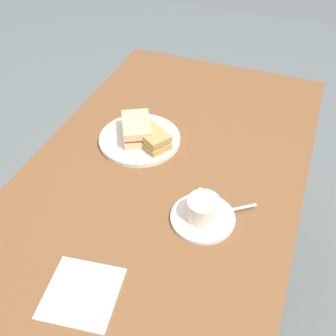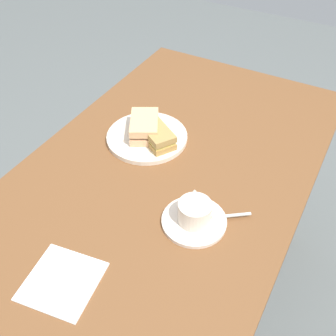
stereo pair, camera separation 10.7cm
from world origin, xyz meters
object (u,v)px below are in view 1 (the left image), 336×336
object	(u,v)px
sandwich_front	(137,129)
spoon	(232,210)
sandwich_plate	(140,139)
coffee_saucer	(203,218)
dining_table	(166,198)
napkin	(82,293)
sandwich_back	(151,137)
coffee_cup	(203,208)

from	to	relation	value
sandwich_front	spoon	size ratio (longest dim) A/B	1.73
sandwich_plate	spoon	size ratio (longest dim) A/B	2.81
sandwich_front	coffee_saucer	xyz separation A→B (m)	(-0.23, -0.28, -0.04)
sandwich_plate	coffee_saucer	world-z (taller)	sandwich_plate
dining_table	sandwich_front	world-z (taller)	sandwich_front
dining_table	sandwich_plate	xyz separation A→B (m)	(0.08, 0.12, 0.14)
napkin	coffee_saucer	bearing A→B (deg)	-31.84
sandwich_front	spoon	world-z (taller)	sandwich_front
sandwich_plate	spoon	bearing A→B (deg)	-118.70
sandwich_back	napkin	bearing A→B (deg)	-174.39
sandwich_plate	napkin	distance (m)	0.52
spoon	napkin	size ratio (longest dim) A/B	0.58
sandwich_back	spoon	xyz separation A→B (m)	(-0.17, -0.28, -0.02)
sandwich_front	coffee_saucer	distance (m)	0.36
coffee_cup	spoon	xyz separation A→B (m)	(0.04, -0.06, -0.03)
dining_table	napkin	world-z (taller)	napkin
coffee_saucer	spoon	bearing A→B (deg)	-53.91
sandwich_front	napkin	distance (m)	0.52
sandwich_plate	coffee_saucer	bearing A→B (deg)	-129.96
dining_table	sandwich_plate	bearing A→B (deg)	55.86
coffee_saucer	spoon	xyz separation A→B (m)	(0.04, -0.06, 0.01)
sandwich_back	spoon	distance (m)	0.33
coffee_saucer	coffee_cup	world-z (taller)	coffee_cup
sandwich_front	napkin	size ratio (longest dim) A/B	1.00
coffee_saucer	napkin	xyz separation A→B (m)	(-0.28, 0.18, -0.00)
dining_table	sandwich_back	distance (m)	0.19
dining_table	napkin	xyz separation A→B (m)	(-0.43, 0.02, 0.13)
coffee_cup	sandwich_back	bearing A→B (deg)	46.83
sandwich_back	coffee_cup	world-z (taller)	coffee_cup
sandwich_back	coffee_saucer	world-z (taller)	sandwich_back
dining_table	spoon	size ratio (longest dim) A/B	14.47
dining_table	sandwich_front	size ratio (longest dim) A/B	8.36
coffee_cup	napkin	world-z (taller)	coffee_cup
coffee_saucer	coffee_cup	distance (m)	0.03
dining_table	sandwich_plate	size ratio (longest dim) A/B	5.14
sandwich_back	coffee_saucer	distance (m)	0.31
sandwich_plate	sandwich_back	bearing A→B (deg)	-107.40
coffee_saucer	spoon	world-z (taller)	spoon
sandwich_plate	coffee_cup	xyz separation A→B (m)	(-0.22, -0.27, 0.03)
coffee_saucer	coffee_cup	size ratio (longest dim) A/B	1.57
coffee_saucer	dining_table	bearing A→B (deg)	46.21
dining_table	coffee_cup	world-z (taller)	coffee_cup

